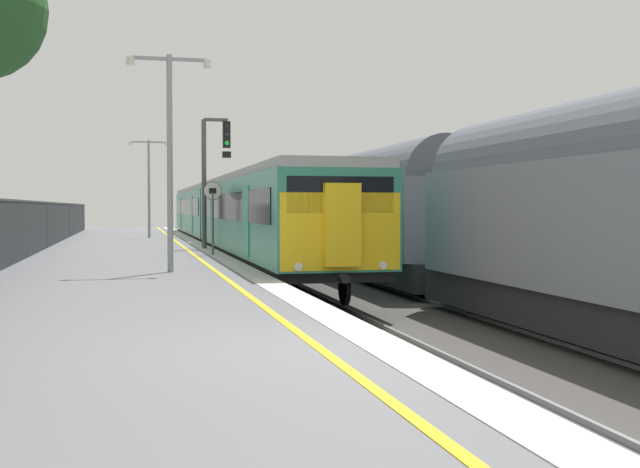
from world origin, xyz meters
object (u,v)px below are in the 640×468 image
freight_train_adjacent_track (332,209)px  platform_lamp_mid (170,143)px  speed_limit_sign (213,208)px  platform_lamp_far (149,179)px  commuter_train_at_platform (232,214)px  signal_gantry (211,167)px

freight_train_adjacent_track → platform_lamp_mid: bearing=-117.9°
speed_limit_sign → platform_lamp_far: platform_lamp_far is taller
freight_train_adjacent_track → platform_lamp_mid: platform_lamp_mid is taller
platform_lamp_far → commuter_train_at_platform: bearing=-58.2°
commuter_train_at_platform → platform_lamp_far: bearing=121.8°
commuter_train_at_platform → freight_train_adjacent_track: (4.00, -2.52, 0.20)m
signal_gantry → speed_limit_sign: signal_gantry is taller
signal_gantry → platform_lamp_far: size_ratio=0.99×
platform_lamp_mid → speed_limit_sign: bearing=76.0°
commuter_train_at_platform → freight_train_adjacent_track: freight_train_adjacent_track is taller
platform_lamp_mid → platform_lamp_far: 22.40m
freight_train_adjacent_track → platform_lamp_far: bearing=132.5°
freight_train_adjacent_track → platform_lamp_far: (-7.53, 8.21, 1.51)m
commuter_train_at_platform → platform_lamp_mid: 17.17m
platform_lamp_mid → platform_lamp_far: platform_lamp_mid is taller
commuter_train_at_platform → signal_gantry: bearing=-104.4°
speed_limit_sign → platform_lamp_mid: platform_lamp_mid is taller
signal_gantry → platform_lamp_mid: (-2.05, -10.96, 0.02)m
platform_lamp_mid → platform_lamp_far: (0.00, 22.40, -0.11)m
platform_lamp_far → platform_lamp_mid: bearing=-90.0°
freight_train_adjacent_track → speed_limit_sign: (-5.85, -7.45, 0.07)m
commuter_train_at_platform → signal_gantry: 6.19m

